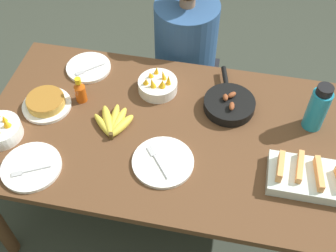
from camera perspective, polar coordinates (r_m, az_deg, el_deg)
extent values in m
plane|color=#383D33|center=(2.49, 0.00, -11.14)|extent=(14.00, 14.00, 0.00)
cube|color=brown|center=(1.90, 0.00, -0.91)|extent=(1.68, 0.92, 0.03)
cylinder|color=brown|center=(2.63, -15.10, 3.47)|extent=(0.07, 0.07, 0.69)
cylinder|color=brown|center=(2.48, 19.85, -1.84)|extent=(0.07, 0.07, 0.69)
ellipsoid|color=gold|center=(1.89, -6.30, 0.02)|extent=(0.10, 0.16, 0.04)
ellipsoid|color=gold|center=(1.91, -6.76, 0.52)|extent=(0.06, 0.19, 0.04)
ellipsoid|color=gold|center=(1.92, -7.28, 0.74)|extent=(0.06, 0.20, 0.04)
ellipsoid|color=gold|center=(1.92, -8.15, 0.67)|extent=(0.12, 0.19, 0.04)
ellipsoid|color=gold|center=(1.91, -8.76, 0.07)|extent=(0.14, 0.14, 0.03)
cylinder|color=#4C3819|center=(1.86, -7.71, -1.34)|extent=(0.02, 0.02, 0.04)
cube|color=silver|center=(1.80, 18.39, -6.73)|extent=(0.32, 0.19, 0.05)
cube|color=#F29E56|center=(1.74, 14.96, -5.32)|extent=(0.03, 0.13, 0.05)
cube|color=#F29E56|center=(1.77, 17.42, -5.30)|extent=(0.03, 0.15, 0.04)
cube|color=#F29E56|center=(1.78, 19.75, -6.11)|extent=(0.04, 0.15, 0.04)
cylinder|color=black|center=(1.99, 8.21, 2.44)|extent=(0.23, 0.23, 0.01)
cylinder|color=black|center=(1.97, 8.30, 2.95)|extent=(0.24, 0.24, 0.04)
cylinder|color=black|center=(2.09, 7.72, 6.69)|extent=(0.05, 0.13, 0.02)
ellipsoid|color=brown|center=(1.96, 8.66, 4.20)|extent=(0.05, 0.05, 0.03)
ellipsoid|color=brown|center=(1.91, 8.64, 2.68)|extent=(0.03, 0.05, 0.03)
ellipsoid|color=brown|center=(1.95, 7.80, 3.87)|extent=(0.03, 0.04, 0.03)
cylinder|color=white|center=(2.06, -16.08, 2.71)|extent=(0.23, 0.23, 0.02)
cylinder|color=gold|center=(2.04, -16.24, 3.22)|extent=(0.18, 0.18, 0.04)
cylinder|color=#9F6624|center=(2.03, -16.36, 3.61)|extent=(0.17, 0.17, 0.00)
cylinder|color=white|center=(2.20, -10.71, 7.79)|extent=(0.23, 0.23, 0.02)
cylinder|color=#B2B2B7|center=(2.18, -9.93, 7.82)|extent=(0.09, 0.08, 0.01)
cube|color=#B2B2B7|center=(2.16, -11.86, 7.04)|extent=(0.05, 0.05, 0.00)
cylinder|color=white|center=(1.78, -0.69, -4.89)|extent=(0.26, 0.26, 0.02)
cylinder|color=#B2B2B7|center=(1.75, -1.03, -5.57)|extent=(0.09, 0.11, 0.01)
cube|color=#B2B2B7|center=(1.80, -2.29, -3.42)|extent=(0.05, 0.05, 0.00)
cylinder|color=white|center=(1.85, -18.02, -5.29)|extent=(0.25, 0.25, 0.02)
cylinder|color=#B2B2B7|center=(1.82, -17.37, -5.62)|extent=(0.11, 0.06, 0.01)
cube|color=#B2B2B7|center=(1.84, -19.79, -6.10)|extent=(0.05, 0.04, 0.00)
cylinder|color=white|center=(2.04, -1.40, 5.48)|extent=(0.19, 0.19, 0.06)
cone|color=#F4A819|center=(1.99, 0.06, 6.23)|extent=(0.03, 0.03, 0.06)
cone|color=#F4A819|center=(2.02, -0.63, 6.87)|extent=(0.05, 0.04, 0.05)
cone|color=#F4A819|center=(2.05, -1.56, 7.51)|extent=(0.04, 0.03, 0.05)
cone|color=#F4A819|center=(2.03, -2.39, 6.90)|extent=(0.05, 0.05, 0.04)
cone|color=#F4A819|center=(2.00, -3.00, 6.03)|extent=(0.05, 0.05, 0.05)
cone|color=#F4A819|center=(1.98, -2.13, 5.82)|extent=(0.05, 0.05, 0.06)
cone|color=#F4A819|center=(1.98, -0.78, 5.71)|extent=(0.06, 0.06, 0.05)
cylinder|color=white|center=(1.99, -21.72, -0.57)|extent=(0.18, 0.18, 0.06)
cone|color=#F4A819|center=(1.94, -21.06, 0.31)|extent=(0.04, 0.05, 0.05)
cone|color=#F4A819|center=(1.97, -21.32, 0.90)|extent=(0.04, 0.04, 0.04)
cylinder|color=teal|center=(1.94, 19.53, 2.08)|extent=(0.09, 0.09, 0.21)
cylinder|color=black|center=(1.86, 20.49, 4.55)|extent=(0.07, 0.07, 0.04)
cylinder|color=#C64C0F|center=(2.03, -11.74, 4.34)|extent=(0.05, 0.05, 0.09)
cone|color=#C64C0F|center=(1.99, -11.99, 5.45)|extent=(0.05, 0.05, 0.02)
cylinder|color=gold|center=(1.97, -12.12, 5.99)|extent=(0.03, 0.03, 0.03)
cube|color=black|center=(2.72, 2.10, 3.61)|extent=(0.38, 0.38, 0.43)
cylinder|color=#2D5184|center=(2.40, 2.42, 11.18)|extent=(0.35, 0.35, 0.50)
cylinder|color=#9E7051|center=(2.24, 2.66, 16.59)|extent=(0.08, 0.08, 0.05)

